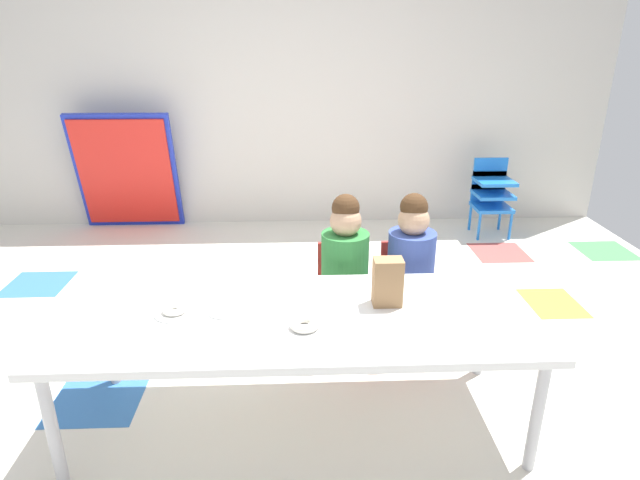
{
  "coord_description": "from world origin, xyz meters",
  "views": [
    {
      "loc": [
        0.12,
        -2.68,
        1.71
      ],
      "look_at": [
        0.22,
        -0.4,
        0.82
      ],
      "focal_mm": 29.73,
      "sensor_mm": 36.0,
      "label": 1
    }
  ],
  "objects_px": {
    "paper_bag_brown": "(388,282)",
    "paper_plate_near_edge": "(175,313)",
    "craft_table": "(298,323)",
    "donut_powdered_loose": "(304,324)",
    "paper_plate_center_table": "(226,309)",
    "folded_activity_table": "(126,173)",
    "seated_child_middle_seat": "(411,258)",
    "donut_powdered_on_plate": "(175,309)",
    "seated_child_near_camera": "(345,259)",
    "kid_chair_blue_stack": "(492,192)"
  },
  "relations": [
    {
      "from": "paper_bag_brown",
      "to": "craft_table",
      "type": "bearing_deg",
      "value": -168.74
    },
    {
      "from": "craft_table",
      "to": "donut_powdered_on_plate",
      "type": "distance_m",
      "value": 0.54
    },
    {
      "from": "craft_table",
      "to": "kid_chair_blue_stack",
      "type": "bearing_deg",
      "value": 54.78
    },
    {
      "from": "seated_child_near_camera",
      "to": "donut_powdered_loose",
      "type": "bearing_deg",
      "value": -107.42
    },
    {
      "from": "seated_child_middle_seat",
      "to": "paper_bag_brown",
      "type": "distance_m",
      "value": 0.6
    },
    {
      "from": "paper_bag_brown",
      "to": "seated_child_near_camera",
      "type": "bearing_deg",
      "value": 104.65
    },
    {
      "from": "donut_powdered_on_plate",
      "to": "donut_powdered_loose",
      "type": "height_order",
      "value": "same"
    },
    {
      "from": "donut_powdered_on_plate",
      "to": "paper_plate_near_edge",
      "type": "bearing_deg",
      "value": 0.0
    },
    {
      "from": "kid_chair_blue_stack",
      "to": "paper_plate_center_table",
      "type": "bearing_deg",
      "value": -130.44
    },
    {
      "from": "folded_activity_table",
      "to": "donut_powdered_on_plate",
      "type": "relative_size",
      "value": 10.2
    },
    {
      "from": "folded_activity_table",
      "to": "donut_powdered_loose",
      "type": "height_order",
      "value": "folded_activity_table"
    },
    {
      "from": "seated_child_middle_seat",
      "to": "donut_powdered_on_plate",
      "type": "relative_size",
      "value": 8.62
    },
    {
      "from": "seated_child_near_camera",
      "to": "paper_plate_center_table",
      "type": "relative_size",
      "value": 5.1
    },
    {
      "from": "craft_table",
      "to": "folded_activity_table",
      "type": "height_order",
      "value": "folded_activity_table"
    },
    {
      "from": "folded_activity_table",
      "to": "donut_powdered_on_plate",
      "type": "height_order",
      "value": "folded_activity_table"
    },
    {
      "from": "kid_chair_blue_stack",
      "to": "donut_powdered_loose",
      "type": "relative_size",
      "value": 5.39
    },
    {
      "from": "craft_table",
      "to": "paper_bag_brown",
      "type": "relative_size",
      "value": 9.48
    },
    {
      "from": "craft_table",
      "to": "folded_activity_table",
      "type": "xyz_separation_m",
      "value": [
        -1.55,
        2.73,
        0.01
      ]
    },
    {
      "from": "craft_table",
      "to": "folded_activity_table",
      "type": "relative_size",
      "value": 1.92
    },
    {
      "from": "craft_table",
      "to": "paper_plate_center_table",
      "type": "height_order",
      "value": "paper_plate_center_table"
    },
    {
      "from": "craft_table",
      "to": "donut_powdered_loose",
      "type": "xyz_separation_m",
      "value": [
        0.03,
        -0.11,
        0.06
      ]
    },
    {
      "from": "folded_activity_table",
      "to": "paper_plate_near_edge",
      "type": "distance_m",
      "value": 2.88
    },
    {
      "from": "craft_table",
      "to": "paper_bag_brown",
      "type": "xyz_separation_m",
      "value": [
        0.4,
        0.08,
        0.15
      ]
    },
    {
      "from": "seated_child_middle_seat",
      "to": "folded_activity_table",
      "type": "bearing_deg",
      "value": 135.89
    },
    {
      "from": "seated_child_middle_seat",
      "to": "paper_bag_brown",
      "type": "height_order",
      "value": "seated_child_middle_seat"
    },
    {
      "from": "paper_plate_center_table",
      "to": "folded_activity_table",
      "type": "bearing_deg",
      "value": 114.67
    },
    {
      "from": "donut_powdered_loose",
      "to": "paper_plate_center_table",
      "type": "bearing_deg",
      "value": 154.16
    },
    {
      "from": "craft_table",
      "to": "seated_child_near_camera",
      "type": "distance_m",
      "value": 0.68
    },
    {
      "from": "folded_activity_table",
      "to": "paper_bag_brown",
      "type": "distance_m",
      "value": 3.29
    },
    {
      "from": "paper_bag_brown",
      "to": "paper_plate_center_table",
      "type": "bearing_deg",
      "value": -177.82
    },
    {
      "from": "kid_chair_blue_stack",
      "to": "paper_plate_center_table",
      "type": "xyz_separation_m",
      "value": [
        -2.06,
        -2.41,
        0.18
      ]
    },
    {
      "from": "craft_table",
      "to": "paper_plate_near_edge",
      "type": "distance_m",
      "value": 0.54
    },
    {
      "from": "folded_activity_table",
      "to": "paper_plate_near_edge",
      "type": "relative_size",
      "value": 6.04
    },
    {
      "from": "paper_plate_center_table",
      "to": "donut_powdered_loose",
      "type": "relative_size",
      "value": 1.43
    },
    {
      "from": "donut_powdered_on_plate",
      "to": "seated_child_near_camera",
      "type": "bearing_deg",
      "value": 36.79
    },
    {
      "from": "seated_child_near_camera",
      "to": "paper_plate_center_table",
      "type": "distance_m",
      "value": 0.81
    },
    {
      "from": "folded_activity_table",
      "to": "paper_plate_center_table",
      "type": "bearing_deg",
      "value": -65.33
    },
    {
      "from": "paper_bag_brown",
      "to": "paper_plate_near_edge",
      "type": "bearing_deg",
      "value": -176.95
    },
    {
      "from": "craft_table",
      "to": "folded_activity_table",
      "type": "bearing_deg",
      "value": 119.51
    },
    {
      "from": "seated_child_near_camera",
      "to": "donut_powdered_loose",
      "type": "xyz_separation_m",
      "value": [
        -0.23,
        -0.74,
        0.03
      ]
    },
    {
      "from": "seated_child_near_camera",
      "to": "seated_child_middle_seat",
      "type": "xyz_separation_m",
      "value": [
        0.37,
        0.0,
        0.0
      ]
    },
    {
      "from": "seated_child_near_camera",
      "to": "kid_chair_blue_stack",
      "type": "xyz_separation_m",
      "value": [
        1.48,
        1.84,
        -0.16
      ]
    },
    {
      "from": "craft_table",
      "to": "donut_powdered_loose",
      "type": "relative_size",
      "value": 16.53
    },
    {
      "from": "donut_powdered_on_plate",
      "to": "donut_powdered_loose",
      "type": "relative_size",
      "value": 0.84
    },
    {
      "from": "seated_child_middle_seat",
      "to": "kid_chair_blue_stack",
      "type": "bearing_deg",
      "value": 58.79
    },
    {
      "from": "seated_child_near_camera",
      "to": "paper_plate_near_edge",
      "type": "distance_m",
      "value": 1.0
    },
    {
      "from": "seated_child_middle_seat",
      "to": "donut_powdered_loose",
      "type": "xyz_separation_m",
      "value": [
        -0.6,
        -0.74,
        0.03
      ]
    },
    {
      "from": "paper_plate_near_edge",
      "to": "paper_plate_center_table",
      "type": "distance_m",
      "value": 0.22
    },
    {
      "from": "kid_chair_blue_stack",
      "to": "folded_activity_table",
      "type": "distance_m",
      "value": 3.3
    },
    {
      "from": "seated_child_middle_seat",
      "to": "paper_bag_brown",
      "type": "bearing_deg",
      "value": -112.19
    }
  ]
}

